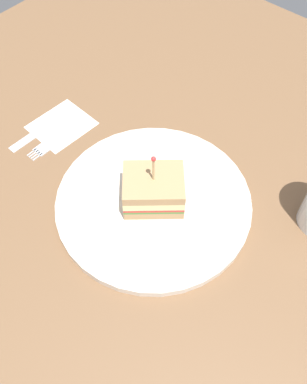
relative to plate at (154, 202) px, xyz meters
The scene contains 6 objects.
ground_plane 1.65cm from the plate, ahead, with size 116.12×116.12×2.00cm, color brown.
plate is the anchor object (origin of this frame).
sandwich_half_center 3.25cm from the plate, 150.83° to the right, with size 10.87×11.00×9.88cm.
napkin 22.83cm from the plate, 85.10° to the left, with size 9.68×8.71×0.15cm, color white.
fork 21.15cm from the plate, 95.17° to the left, with size 11.67×2.25×0.35cm.
knife 24.65cm from the plate, 93.61° to the left, with size 13.50×1.73×0.35cm.
Camera 1 is at (-26.43, -22.87, 53.44)cm, focal length 39.57 mm.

